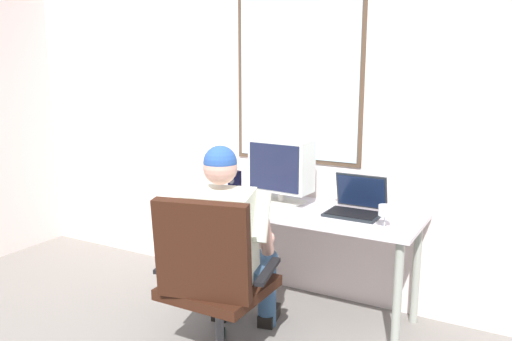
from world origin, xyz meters
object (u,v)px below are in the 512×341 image
object	(u,v)px
desk	(294,220)
person_seated	(228,243)
laptop	(357,203)
desk_speaker	(235,183)
office_chair	(211,274)
wine_glass	(385,212)
crt_monitor	(281,167)
cd_case	(220,200)

from	to	relation	value
desk	person_seated	distance (m)	0.61
laptop	desk_speaker	size ratio (longest dim) A/B	1.90
desk	office_chair	xyz separation A→B (m)	(-0.09, -0.85, -0.09)
office_chair	wine_glass	size ratio (longest dim) A/B	7.39
office_chair	wine_glass	world-z (taller)	office_chair
office_chair	person_seated	distance (m)	0.28
desk	desk_speaker	distance (m)	0.56
desk	desk_speaker	xyz separation A→B (m)	(-0.53, 0.10, 0.18)
crt_monitor	wine_glass	size ratio (longest dim) A/B	3.28
desk	crt_monitor	size ratio (longest dim) A/B	3.76
person_seated	crt_monitor	bearing A→B (deg)	87.61
laptop	cd_case	distance (m)	0.95
desk	desk_speaker	size ratio (longest dim) A/B	9.31
desk_speaker	laptop	bearing A→B (deg)	-1.34
person_seated	wine_glass	distance (m)	0.93
cd_case	laptop	bearing A→B (deg)	10.82
office_chair	wine_glass	xyz separation A→B (m)	(0.74, 0.71, 0.28)
office_chair	laptop	xyz separation A→B (m)	(0.50, 0.92, 0.25)
laptop	cd_case	xyz separation A→B (m)	(-0.93, -0.18, -0.06)
person_seated	laptop	world-z (taller)	person_seated
person_seated	desk_speaker	world-z (taller)	person_seated
desk_speaker	cd_case	world-z (taller)	desk_speaker
desk	wine_glass	world-z (taller)	wine_glass
person_seated	laptop	bearing A→B (deg)	50.29
person_seated	desk_speaker	xyz separation A→B (m)	(-0.38, 0.69, 0.18)
desk	laptop	xyz separation A→B (m)	(0.41, 0.08, 0.15)
desk_speaker	cd_case	distance (m)	0.22
cd_case	wine_glass	bearing A→B (deg)	-1.96
office_chair	desk_speaker	distance (m)	1.07
desk_speaker	cd_case	size ratio (longest dim) A/B	1.02
person_seated	crt_monitor	size ratio (longest dim) A/B	2.79
cd_case	desk_speaker	bearing A→B (deg)	91.23
desk	cd_case	size ratio (longest dim) A/B	9.49
crt_monitor	person_seated	bearing A→B (deg)	-92.39
wine_glass	crt_monitor	bearing A→B (deg)	166.36
crt_monitor	desk_speaker	world-z (taller)	crt_monitor
wine_glass	desk_speaker	xyz separation A→B (m)	(-1.18, 0.24, -0.01)
crt_monitor	wine_glass	world-z (taller)	crt_monitor
desk	cd_case	distance (m)	0.54
desk_speaker	cd_case	bearing A→B (deg)	-88.77
wine_glass	office_chair	bearing A→B (deg)	-136.50
cd_case	crt_monitor	bearing A→B (deg)	20.13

